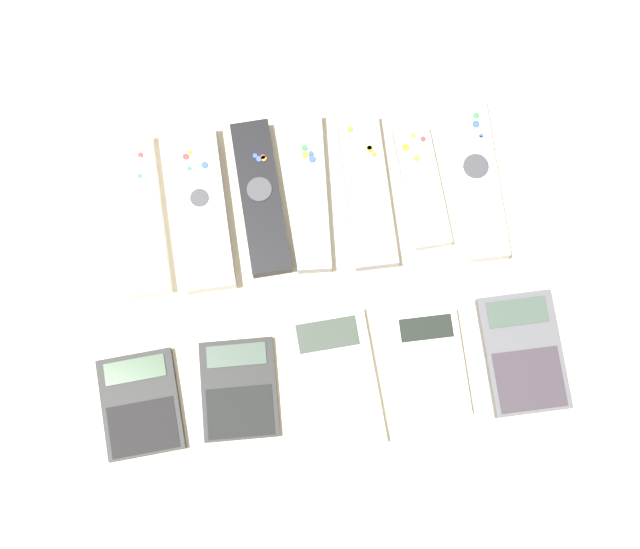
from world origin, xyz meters
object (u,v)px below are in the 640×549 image
object	(u,v)px
remote_6	(475,177)
remote_0	(142,215)
calculator_2	(337,380)
calculator_3	(430,365)
remote_5	(422,187)
calculator_1	(239,389)
remote_3	(313,192)
remote_4	(367,191)
calculator_0	(141,404)
calculator_4	(523,353)
remote_2	(261,198)
remote_1	(202,209)

from	to	relation	value
remote_6	remote_0	bearing A→B (deg)	-179.59
calculator_2	calculator_3	world-z (taller)	calculator_3
remote_5	calculator_2	xyz separation A→B (m)	(-0.13, -0.22, -0.00)
remote_0	calculator_1	world-z (taller)	remote_0
remote_3	remote_4	bearing A→B (deg)	-3.34
remote_6	calculator_2	distance (m)	0.30
calculator_0	remote_3	bearing A→B (deg)	41.69
calculator_0	calculator_4	world-z (taller)	calculator_4
remote_0	calculator_1	size ratio (longest dim) A/B	1.70
calculator_0	remote_4	bearing A→B (deg)	33.59
remote_3	calculator_4	world-z (taller)	remote_3
remote_0	remote_4	size ratio (longest dim) A/B	1.05
calculator_1	remote_0	bearing A→B (deg)	114.88
remote_0	remote_2	distance (m)	0.15
remote_5	calculator_0	world-z (taller)	remote_5
remote_4	calculator_2	xyz separation A→B (m)	(-0.06, -0.22, -0.00)
remote_3	calculator_3	bearing A→B (deg)	-60.58
remote_6	remote_2	bearing A→B (deg)	179.48
remote_0	calculator_4	distance (m)	0.49
calculator_2	calculator_4	bearing A→B (deg)	-1.34
remote_6	calculator_2	bearing A→B (deg)	-130.70
remote_0	remote_1	world-z (taller)	remote_1
remote_0	remote_1	size ratio (longest dim) A/B	0.98
remote_5	calculator_2	bearing A→B (deg)	-123.57
calculator_3	calculator_0	bearing A→B (deg)	-178.91
remote_1	remote_3	distance (m)	0.14
calculator_0	remote_2	bearing A→B (deg)	50.84
calculator_2	remote_0	bearing A→B (deg)	129.96
remote_1	calculator_0	distance (m)	0.24
remote_6	calculator_1	bearing A→B (deg)	-144.10
remote_3	calculator_2	world-z (taller)	remote_3
remote_5	calculator_1	bearing A→B (deg)	-141.44
remote_0	calculator_2	size ratio (longest dim) A/B	1.24
remote_6	calculator_3	bearing A→B (deg)	-111.21
remote_4	calculator_2	world-z (taller)	remote_4
remote_3	remote_4	distance (m)	0.07
remote_0	remote_2	xyz separation A→B (m)	(0.15, 0.00, 0.00)
remote_5	calculator_3	distance (m)	0.22
remote_2	calculator_0	world-z (taller)	remote_2
remote_1	remote_3	world-z (taller)	remote_1
remote_6	calculator_1	xyz separation A→B (m)	(-0.31, -0.22, -0.01)
remote_6	calculator_3	xyz separation A→B (m)	(-0.09, -0.22, -0.00)
remote_0	calculator_1	distance (m)	0.24
remote_1	remote_5	world-z (taller)	remote_1
remote_5	calculator_1	distance (m)	0.33
remote_6	calculator_3	distance (m)	0.24
remote_0	remote_6	world-z (taller)	remote_6
remote_3	calculator_2	bearing A→B (deg)	-86.41
remote_0	calculator_2	bearing A→B (deg)	-49.47
remote_0	remote_4	bearing A→B (deg)	-2.94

